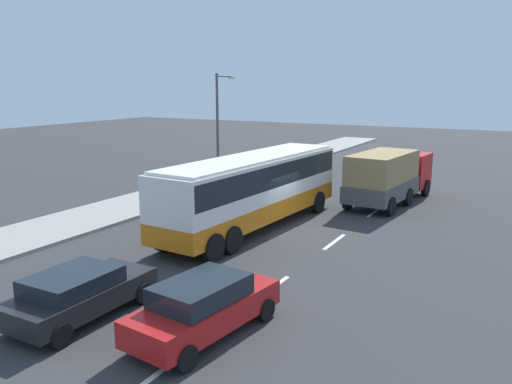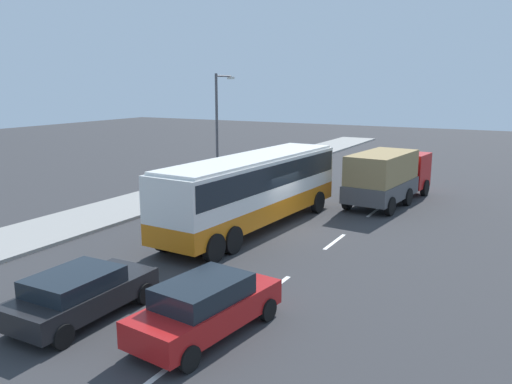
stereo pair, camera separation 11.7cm
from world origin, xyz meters
name	(u,v)px [view 1 (the left image)]	position (x,y,z in m)	size (l,w,h in m)	color
ground_plane	(285,229)	(0.00, 0.00, 0.00)	(120.00, 120.00, 0.00)	#333335
sidewalk_curb	(132,205)	(0.00, 9.16, 0.07)	(80.00, 4.00, 0.15)	gray
lane_centreline	(311,260)	(-3.31, -2.65, 0.00)	(31.33, 0.16, 0.01)	white
coach_bus	(253,184)	(-0.58, 1.34, 2.07)	(11.86, 3.31, 3.33)	orange
cargo_truck	(389,175)	(7.59, -2.68, 1.57)	(7.76, 3.28, 2.90)	red
car_black_sedan	(79,292)	(-11.01, 1.14, 0.76)	(4.38, 2.03, 1.40)	black
car_red_compact	(204,306)	(-10.18, -2.53, 0.82)	(4.69, 2.30, 1.55)	#B21919
pedestrian_near_curb	(210,171)	(6.76, 8.59, 1.01)	(0.32, 0.32, 1.51)	brown
pedestrian_at_crossing	(230,166)	(8.85, 8.39, 1.04)	(0.32, 0.32, 1.56)	black
street_lamp	(219,123)	(6.04, 7.39, 4.18)	(2.02, 0.24, 6.95)	#47474C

